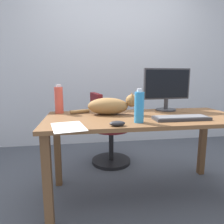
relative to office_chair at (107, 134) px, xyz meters
The scene contains 11 objects.
ground_plane 0.86m from the office_chair, 73.05° to the right, with size 8.00×8.00×0.00m, color #474C56.
back_wall 1.26m from the office_chair, 74.76° to the left, with size 6.00×0.04×2.60m, color silver.
desk 0.82m from the office_chair, 73.05° to the right, with size 1.67×0.73×0.74m.
office_chair is the anchor object (origin of this frame).
monitor 0.93m from the office_chair, 42.50° to the right, with size 0.48×0.20×0.41m.
keyboard 1.09m from the office_chair, 62.43° to the right, with size 0.44×0.15×0.03m.
cat 0.76m from the office_chair, 94.52° to the right, with size 0.61×0.24×0.20m.
computer_mouse 1.11m from the office_chair, 93.49° to the right, with size 0.11×0.06×0.04m, color #232328.
paper_sheet 1.15m from the office_chair, 111.41° to the right, with size 0.21×0.30×0.00m, color white.
water_bottle 1.07m from the office_chair, 83.12° to the right, with size 0.07×0.07×0.25m.
spray_bottle 0.85m from the office_chair, 137.53° to the right, with size 0.08×0.08×0.27m.
Camera 1 is at (-0.53, -1.62, 1.08)m, focal length 32.09 mm.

